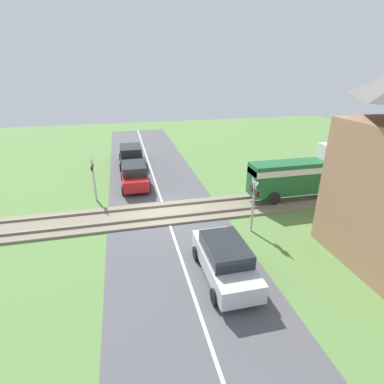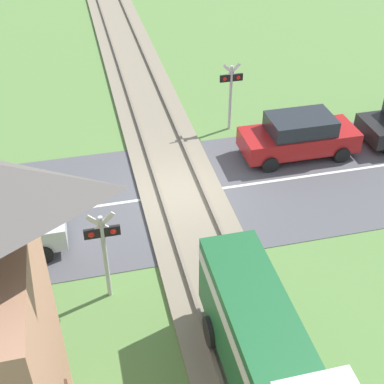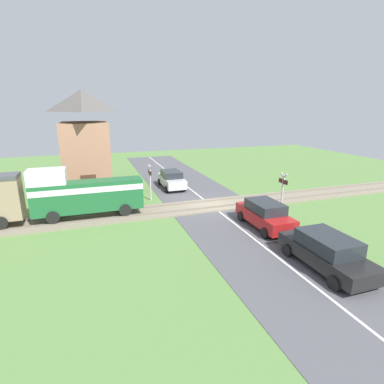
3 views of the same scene
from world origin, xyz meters
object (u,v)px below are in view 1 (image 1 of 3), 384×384
object	(u,v)px
train	(353,168)
crossing_signal_west_approach	(93,173)
crossing_signal_east_approach	(254,198)
car_behind_queue	(131,155)
car_far_side	(225,259)
car_near_crossing	(134,175)
pedestrian_by_station	(337,208)

from	to	relation	value
train	crossing_signal_west_approach	world-z (taller)	train
crossing_signal_east_approach	car_behind_queue	bearing A→B (deg)	-156.94
car_far_side	car_behind_queue	world-z (taller)	car_behind_queue
train	car_behind_queue	distance (m)	16.56
car_near_crossing	crossing_signal_east_approach	size ratio (longest dim) A/B	1.53
crossing_signal_west_approach	car_behind_queue	bearing A→B (deg)	160.21
car_behind_queue	crossing_signal_east_approach	xyz separation A→B (m)	(12.61, 5.37, 0.99)
train	crossing_signal_west_approach	bearing A→B (deg)	-100.20
train	crossing_signal_west_approach	size ratio (longest dim) A/B	4.77
car_near_crossing	pedestrian_by_station	xyz separation A→B (m)	(7.68, 10.14, -0.04)
car_near_crossing	car_behind_queue	xyz separation A→B (m)	(-5.02, -0.00, -0.02)
car_behind_queue	crossing_signal_east_approach	world-z (taller)	crossing_signal_east_approach
car_near_crossing	crossing_signal_east_approach	bearing A→B (deg)	35.29
car_behind_queue	pedestrian_by_station	world-z (taller)	pedestrian_by_station
train	car_near_crossing	world-z (taller)	train
train	crossing_signal_east_approach	xyz separation A→B (m)	(2.85, -7.97, -0.05)
car_near_crossing	car_far_side	world-z (taller)	car_near_crossing
train	car_far_side	distance (m)	12.05
train	car_behind_queue	xyz separation A→B (m)	(-9.76, -13.34, -1.04)
crossing_signal_east_approach	car_near_crossing	bearing A→B (deg)	-144.71
car_far_side	crossing_signal_west_approach	distance (m)	10.31
pedestrian_by_station	car_far_side	bearing A→B (deg)	-67.82
car_far_side	crossing_signal_east_approach	xyz separation A→B (m)	(-3.05, 2.49, 0.99)
car_near_crossing	car_behind_queue	bearing A→B (deg)	-180.00
car_far_side	crossing_signal_east_approach	size ratio (longest dim) A/B	1.49
car_far_side	crossing_signal_west_approach	size ratio (longest dim) A/B	1.49
train	crossing_signal_east_approach	distance (m)	8.46
car_far_side	car_behind_queue	size ratio (longest dim) A/B	0.90
train	car_far_side	bearing A→B (deg)	-60.56
crossing_signal_west_approach	crossing_signal_east_approach	xyz separation A→B (m)	(5.70, 7.86, 0.00)
car_near_crossing	pedestrian_by_station	distance (m)	12.72
crossing_signal_west_approach	car_far_side	bearing A→B (deg)	31.53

